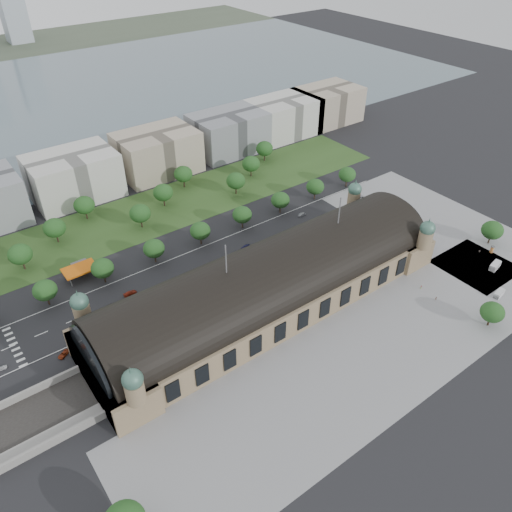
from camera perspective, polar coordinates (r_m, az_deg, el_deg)
ground at (r=203.47m, az=1.57°, el=-5.47°), size 900.00×900.00×0.00m
station at (r=196.78m, az=1.61°, el=-3.24°), size 150.00×48.40×44.30m
plaza_south at (r=186.82m, az=12.55°, el=-11.35°), size 190.00×48.00×0.12m
plaza_east at (r=267.50m, az=19.30°, el=3.63°), size 56.00×100.00×0.12m
road_slab at (r=220.13m, az=-8.67°, el=-2.19°), size 260.00×26.00×0.10m
grass_belt at (r=263.58m, az=-13.63°, el=4.24°), size 300.00×45.00×0.10m
petrol_station at (r=230.27m, az=-19.45°, el=-1.25°), size 14.00×13.00×5.05m
lake at (r=448.17m, az=-23.52°, el=15.82°), size 700.00×320.00×0.08m
far_tower_right at (r=649.40m, az=-26.20°, el=24.38°), size 24.00×24.00×75.00m
office_3 at (r=287.61m, az=-20.12°, el=8.57°), size 45.00×32.00×24.00m
office_4 at (r=302.84m, az=-11.21°, el=11.53°), size 45.00×32.00×24.00m
office_5 at (r=325.12m, az=-3.18°, el=13.91°), size 45.00×32.00×24.00m
office_6 at (r=350.09m, az=3.16°, el=15.58°), size 45.00×32.00×24.00m
office_7 at (r=375.44m, az=8.11°, el=16.74°), size 45.00×32.00×24.00m
tree_row_2 at (r=215.26m, az=-22.98°, el=-3.63°), size 9.60×9.60×11.52m
tree_row_3 at (r=219.12m, az=-17.15°, el=-1.35°), size 9.60×9.60×11.52m
tree_row_4 at (r=225.48m, az=-11.60°, el=0.84°), size 9.60×9.60×11.52m
tree_row_5 at (r=234.13m, az=-6.40°, el=2.88°), size 9.60×9.60×11.52m
tree_row_6 at (r=244.85m, az=-1.59°, el=4.74°), size 9.60×9.60×11.52m
tree_row_7 at (r=257.36m, az=2.80°, el=6.40°), size 9.60×9.60×11.52m
tree_row_8 at (r=271.42m, az=6.78°, el=7.87°), size 9.60×9.60×11.52m
tree_row_9 at (r=286.80m, az=10.38°, el=9.15°), size 9.60×9.60×11.52m
tree_belt_3 at (r=239.43m, az=-25.36°, el=0.19°), size 10.40×10.40×12.48m
tree_belt_4 at (r=252.00m, az=-22.04°, el=3.00°), size 10.40×10.40×12.48m
tree_belt_5 at (r=265.87m, az=-19.04°, el=5.52°), size 10.40×10.40×12.48m
tree_belt_6 at (r=251.14m, az=-13.11°, el=4.77°), size 10.40×10.40×12.48m
tree_belt_7 at (r=267.23m, az=-10.58°, el=7.15°), size 10.40×10.40×12.48m
tree_belt_8 at (r=284.19m, az=-8.32°, el=9.25°), size 10.40×10.40×12.48m
tree_belt_9 at (r=274.44m, az=-2.33°, el=8.59°), size 10.40×10.40×12.48m
tree_belt_10 at (r=292.95m, az=-0.58°, el=10.50°), size 10.40×10.40×12.48m
tree_belt_11 at (r=311.99m, az=0.98°, el=12.17°), size 10.40×10.40×12.48m
tree_plaza_ne at (r=258.00m, az=25.40°, el=2.68°), size 10.00×10.00×11.69m
tree_plaza_s at (r=209.68m, az=25.40°, el=-5.82°), size 9.00×9.00×10.64m
traffic_car_0 at (r=199.65m, az=-27.10°, el=-11.36°), size 3.79×1.66×1.27m
traffic_car_2 at (r=209.41m, az=-16.57°, el=-5.64°), size 4.94×2.75×1.31m
traffic_car_3 at (r=213.58m, az=-14.19°, el=-4.14°), size 5.75×2.63×1.63m
traffic_car_4 at (r=233.69m, az=-1.20°, el=1.08°), size 4.62×2.02×1.55m
traffic_car_5 at (r=258.86m, az=5.27°, el=4.75°), size 4.60×2.11×1.46m
traffic_car_6 at (r=278.92m, az=11.85°, el=6.56°), size 4.72×2.21×1.31m
parked_car_0 at (r=196.07m, az=-18.12°, el=-9.45°), size 4.61×3.42×1.45m
parked_car_1 at (r=195.70m, az=-21.13°, el=-10.42°), size 5.26×4.41×1.34m
parked_car_2 at (r=202.58m, az=-11.47°, el=-6.33°), size 4.95×4.19×1.36m
parked_car_3 at (r=202.77m, az=-13.38°, el=-6.61°), size 4.31×3.38×1.37m
parked_car_4 at (r=207.22m, az=-9.40°, el=-4.90°), size 4.23×2.74×1.32m
parked_car_5 at (r=206.23m, az=-7.54°, el=-4.91°), size 5.50×4.24×1.39m
parked_car_6 at (r=202.48m, az=-11.67°, el=-6.36°), size 5.34×4.59×1.47m
bus_west at (r=220.53m, az=-4.37°, el=-1.15°), size 12.96×3.28×3.60m
bus_mid at (r=223.96m, az=-0.54°, el=-0.36°), size 12.89×3.23×3.58m
bus_east at (r=225.61m, az=0.12°, el=-0.11°), size 11.59×3.27×3.19m
van_east at (r=244.40m, az=25.62°, el=-1.07°), size 7.12×3.85×2.92m
van_south at (r=229.10m, az=26.00°, el=-3.93°), size 6.13×3.16×2.54m
advertising_column at (r=254.62m, az=25.37°, el=0.69°), size 1.82×1.82×3.45m
pedestrian_0 at (r=221.24m, az=18.35°, el=-3.40°), size 0.83×0.50×1.65m
pedestrian_1 at (r=217.45m, az=19.88°, el=-4.57°), size 0.65×0.74×1.71m
pedestrian_2 at (r=252.75m, az=24.18°, el=0.53°), size 0.67×0.95×1.78m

